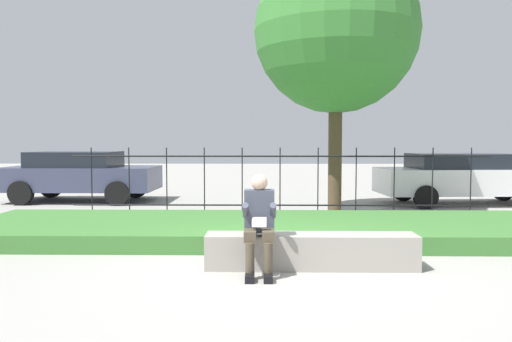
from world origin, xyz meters
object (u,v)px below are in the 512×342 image
(car_parked_right, at_px, (466,177))
(tree_behind_fence, at_px, (336,32))
(person_seated_reader, at_px, (259,220))
(car_parked_left, at_px, (80,174))
(stone_bench, at_px, (311,253))

(car_parked_right, xyz_separation_m, tree_behind_fence, (-3.72, -1.93, 3.38))
(car_parked_right, distance_m, tree_behind_fence, 5.38)
(person_seated_reader, xyz_separation_m, car_parked_left, (-5.04, 7.46, 0.06))
(car_parked_left, bearing_deg, person_seated_reader, -55.30)
(tree_behind_fence, bearing_deg, stone_bench, -101.58)
(car_parked_left, bearing_deg, stone_bench, -50.88)
(stone_bench, xyz_separation_m, person_seated_reader, (-0.68, -0.26, 0.48))
(stone_bench, distance_m, car_parked_right, 8.19)
(person_seated_reader, xyz_separation_m, car_parked_right, (5.37, 6.95, 0.04))
(car_parked_right, bearing_deg, car_parked_left, 173.62)
(person_seated_reader, height_order, tree_behind_fence, tree_behind_fence)
(car_parked_right, relative_size, tree_behind_fence, 0.79)
(stone_bench, distance_m, person_seated_reader, 0.87)
(person_seated_reader, relative_size, car_parked_right, 0.27)
(stone_bench, relative_size, car_parked_left, 0.67)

